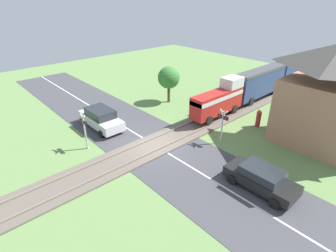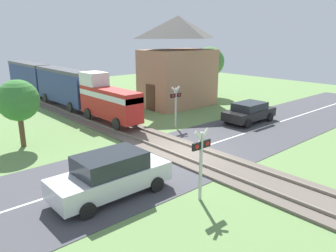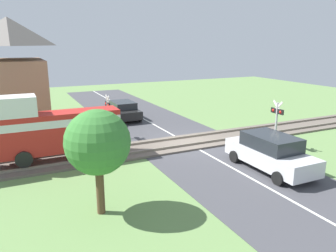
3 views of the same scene
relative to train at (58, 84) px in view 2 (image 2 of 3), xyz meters
name	(u,v)px [view 2 (image 2 of 3)]	position (x,y,z in m)	size (l,w,h in m)	color
ground_plane	(184,153)	(0.00, -15.14, -1.89)	(60.00, 60.00, 0.00)	#66894C
road_surface	(184,153)	(0.00, -15.14, -1.88)	(48.00, 6.40, 0.02)	#424247
track_bed	(184,152)	(0.00, -15.14, -1.82)	(2.80, 48.00, 0.24)	#665B51
train	(58,84)	(0.00, 0.00, 0.00)	(1.58, 21.48, 3.18)	red
car_near_crossing	(111,175)	(-5.27, -16.58, -1.03)	(4.58, 1.96, 1.68)	silver
car_far_side	(249,112)	(7.68, -13.70, -1.15)	(4.07, 1.88, 1.40)	black
crossing_signal_west_approach	(201,155)	(-2.99, -19.03, -0.12)	(0.90, 0.18, 2.74)	#B7B7B7
crossing_signal_east_approach	(176,101)	(2.99, -11.25, -0.12)	(0.90, 0.18, 2.74)	#B7B7B7
station_building	(178,63)	(7.84, -6.28, 1.73)	(6.43, 4.14, 7.38)	#AD7A5B
pedestrian_by_station	(139,105)	(3.35, -6.71, -1.16)	(0.40, 0.40, 1.60)	#B2282D
tree_by_station	(210,62)	(13.32, -4.96, 1.44)	(2.84, 2.84, 4.77)	brown
tree_roadside_hedge	(18,101)	(-5.84, -8.50, 0.66)	(2.20, 2.20, 3.67)	brown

